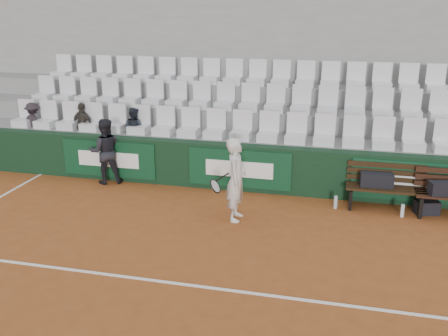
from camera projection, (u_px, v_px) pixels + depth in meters
ground at (198, 286)px, 7.14m from camera, size 80.00×80.00×0.00m
court_baseline at (198, 286)px, 7.14m from camera, size 18.00×0.06×0.01m
back_barrier at (253, 168)px, 10.65m from camera, size 18.00×0.34×1.00m
grandstand_tier_front at (255, 159)px, 11.25m from camera, size 18.00×0.95×1.00m
grandstand_tier_mid at (262, 139)px, 12.06m from camera, size 18.00×0.95×1.45m
grandstand_tier_back at (268, 121)px, 12.86m from camera, size 18.00×0.95×1.90m
grandstand_rear_wall at (273, 70)px, 13.05m from camera, size 18.00×0.30×4.40m
seat_row_front at (254, 126)px, 10.83m from camera, size 11.90×0.44×0.63m
seat_row_mid at (262, 98)px, 11.57m from camera, size 11.90×0.44×0.63m
seat_row_back at (269, 73)px, 12.30m from camera, size 11.90×0.44×0.63m
bench_left at (385, 198)px, 9.75m from camera, size 1.50×0.56×0.45m
sports_bag_left at (377, 180)px, 9.72m from camera, size 0.64×0.30×0.27m
sports_bag_right at (444, 188)px, 9.29m from camera, size 0.58×0.38×0.25m
sports_bag_ground at (427, 207)px, 9.57m from camera, size 0.49×0.37×0.27m
water_bottle_near at (336, 202)px, 9.81m from camera, size 0.07×0.07×0.26m
water_bottle_far at (402, 211)px, 9.42m from camera, size 0.07×0.07×0.25m
tennis_player at (236, 180)px, 9.13m from camera, size 0.69×0.58×1.57m
ball_kid at (105, 151)px, 11.04m from camera, size 0.88×0.80×1.47m
spectator_a at (32, 105)px, 12.02m from camera, size 0.75×0.56×1.03m
spectator_b at (81, 107)px, 11.72m from camera, size 0.68×0.41×1.08m
spectator_c at (133, 110)px, 11.44m from camera, size 0.59×0.51×1.03m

